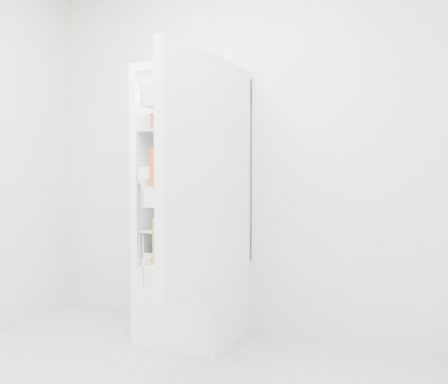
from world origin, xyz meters
The scene contains 21 objects.
room_walls centered at (0.00, 0.00, 1.59)m, with size 3.02×3.02×2.61m.
refrigerator centered at (-0.20, 1.25, 0.67)m, with size 0.60×0.60×1.80m.
shelf_low centered at (-0.20, 1.19, 0.74)m, with size 0.49×0.53×0.01m, color #9FAFBA.
shelf_mid centered at (-0.20, 1.19, 1.05)m, with size 0.49×0.53×0.01m, color #9FAFBA.
shelf_top centered at (-0.20, 1.19, 1.38)m, with size 0.49×0.53×0.01m, color #9FAFBA.
crisper_left centered at (-0.32, 1.19, 0.61)m, with size 0.23×0.46×0.22m, color silver, non-canonical shape.
crisper_right centered at (-0.08, 1.19, 0.61)m, with size 0.23×0.46×0.22m, color silver, non-canonical shape.
condiment_jars centered at (-0.24, 1.07, 1.43)m, with size 0.38×0.16×0.08m.
squeeze_bottle centered at (-0.04, 1.32, 1.47)m, with size 0.05×0.05×0.17m, color white.
tub_white centered at (-0.37, 0.99, 1.10)m, with size 0.15×0.15×0.09m, color white.
tub_cream centered at (-0.26, 1.09, 1.09)m, with size 0.12×0.12×0.07m, color beige.
tin_red centered at (-0.04, 1.09, 1.09)m, with size 0.10×0.10×0.06m, color red.
foil_tray centered at (-0.31, 1.36, 1.08)m, with size 0.16×0.12×0.04m, color #B3B3B8.
tub_green centered at (-0.04, 1.30, 1.09)m, with size 0.09×0.12×0.07m, color #469B47.
red_cabbage centered at (-0.14, 1.25, 0.83)m, with size 0.17×0.17×0.17m, color #53205D.
bell_pepper centered at (-0.20, 1.11, 0.79)m, with size 0.09×0.09×0.09m, color red.
mushroom_bowl centered at (-0.32, 1.31, 0.78)m, with size 0.14×0.14×0.07m, color #86BAC7.
salad_bag centered at (-0.02, 1.00, 0.80)m, with size 0.10×0.10×0.10m, color #BCDCA5.
citrus_pile centered at (-0.33, 1.15, 0.59)m, with size 0.20×0.31×0.16m.
veg_pile centered at (-0.07, 1.18, 0.56)m, with size 0.16×0.30×0.10m.
fridge_door centered at (0.09, 0.61, 1.09)m, with size 0.20×0.60×1.30m.
Camera 1 is at (1.38, -1.70, 1.15)m, focal length 40.00 mm.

